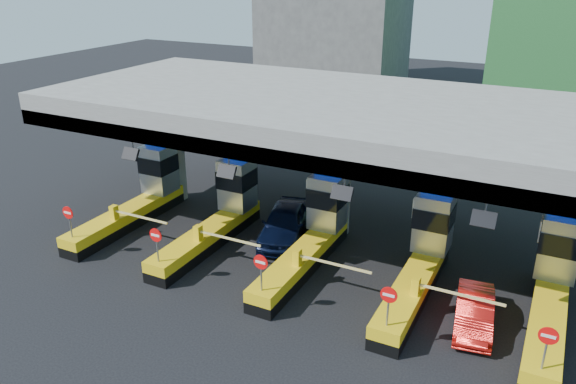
% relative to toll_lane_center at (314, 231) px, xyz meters
% --- Properties ---
extents(ground, '(120.00, 120.00, 0.00)m').
position_rel_toll_lane_center_xyz_m(ground, '(-0.00, -0.28, -1.40)').
color(ground, black).
rests_on(ground, ground).
extents(toll_canopy, '(28.00, 12.09, 7.00)m').
position_rel_toll_lane_center_xyz_m(toll_canopy, '(-0.00, 2.59, 4.74)').
color(toll_canopy, slate).
rests_on(toll_canopy, ground).
extents(toll_lane_far_left, '(4.43, 8.00, 4.16)m').
position_rel_toll_lane_center_xyz_m(toll_lane_far_left, '(-10.00, 0.00, 0.00)').
color(toll_lane_far_left, black).
rests_on(toll_lane_far_left, ground).
extents(toll_lane_left, '(4.43, 8.00, 4.16)m').
position_rel_toll_lane_center_xyz_m(toll_lane_left, '(-5.00, 0.00, 0.00)').
color(toll_lane_left, black).
rests_on(toll_lane_left, ground).
extents(toll_lane_center, '(4.43, 8.00, 4.16)m').
position_rel_toll_lane_center_xyz_m(toll_lane_center, '(0.00, 0.00, 0.00)').
color(toll_lane_center, black).
rests_on(toll_lane_center, ground).
extents(toll_lane_right, '(4.43, 8.00, 4.16)m').
position_rel_toll_lane_center_xyz_m(toll_lane_right, '(5.00, 0.00, 0.00)').
color(toll_lane_right, black).
rests_on(toll_lane_right, ground).
extents(toll_lane_far_right, '(4.43, 8.00, 4.16)m').
position_rel_toll_lane_center_xyz_m(toll_lane_far_right, '(10.00, 0.00, 0.00)').
color(toll_lane_far_right, black).
rests_on(toll_lane_far_right, ground).
extents(bg_building_concrete, '(14.00, 10.00, 18.00)m').
position_rel_toll_lane_center_xyz_m(bg_building_concrete, '(-14.00, 35.72, 7.60)').
color(bg_building_concrete, '#4C4C49').
rests_on(bg_building_concrete, ground).
extents(van, '(3.30, 5.41, 1.72)m').
position_rel_toll_lane_center_xyz_m(van, '(-2.10, 1.18, -0.54)').
color(van, black).
rests_on(van, ground).
extents(red_car, '(1.86, 3.98, 1.26)m').
position_rel_toll_lane_center_xyz_m(red_car, '(7.53, -2.09, -0.77)').
color(red_car, '#B6120E').
rests_on(red_car, ground).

